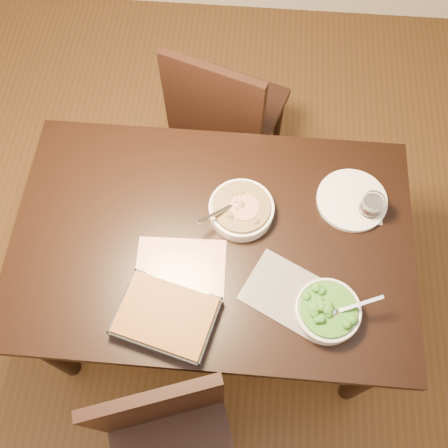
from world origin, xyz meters
name	(u,v)px	position (x,y,z in m)	size (l,w,h in m)	color
ground	(216,301)	(0.00, 0.00, 0.00)	(4.00, 4.00, 0.00)	#452E13
room	(200,12)	(0.00, 0.00, 1.71)	(4.04, 4.04, 2.72)	beige
table	(213,248)	(0.00, 0.00, 0.65)	(1.40, 0.90, 0.75)	black
magazine_a	(180,269)	(-0.10, -0.12, 0.75)	(0.30, 0.22, 0.01)	#A83032
magazine_b	(289,294)	(0.27, -0.18, 0.75)	(0.29, 0.21, 0.01)	#24242B
coaster	(368,212)	(0.54, 0.15, 0.75)	(0.10, 0.10, 0.00)	white
stew_bowl	(241,209)	(0.09, 0.10, 0.78)	(0.23, 0.23, 0.09)	white
broccoli_bowl	(328,311)	(0.39, -0.24, 0.78)	(0.24, 0.21, 0.08)	white
baking_dish	(166,317)	(-0.12, -0.30, 0.78)	(0.35, 0.29, 0.06)	silver
wine_tumbler	(371,206)	(0.54, 0.15, 0.80)	(0.08, 0.08, 0.09)	black
dinner_plate	(352,200)	(0.49, 0.18, 0.76)	(0.25, 0.25, 0.02)	white
chair_near	(170,444)	(-0.09, -0.66, 0.50)	(0.53, 0.53, 0.89)	black
chair_far	(224,114)	(-0.02, 0.71, 0.52)	(0.55, 0.55, 0.93)	black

